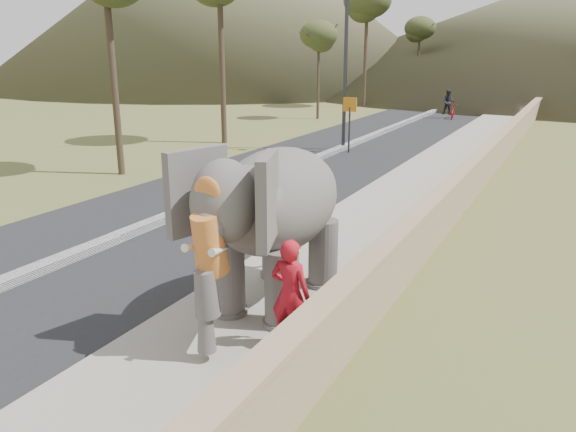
% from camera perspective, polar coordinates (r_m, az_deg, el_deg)
% --- Properties ---
extents(ground, '(160.00, 160.00, 0.00)m').
position_cam_1_polar(ground, '(10.74, 1.00, -7.50)').
color(ground, olive).
rests_on(ground, ground).
extents(road, '(7.00, 120.00, 0.03)m').
position_cam_1_polar(road, '(21.43, 0.92, 4.85)').
color(road, black).
rests_on(road, ground).
extents(median, '(0.35, 120.00, 0.22)m').
position_cam_1_polar(median, '(21.42, 0.92, 5.10)').
color(median, black).
rests_on(median, ground).
extents(walkway, '(3.00, 120.00, 0.15)m').
position_cam_1_polar(walkway, '(19.76, 14.04, 3.52)').
color(walkway, '#9E9687').
rests_on(walkway, ground).
extents(parapet, '(0.30, 120.00, 1.10)m').
position_cam_1_polar(parapet, '(19.37, 18.88, 4.29)').
color(parapet, tan).
rests_on(parapet, ground).
extents(lamppost, '(1.76, 0.36, 8.00)m').
position_cam_1_polar(lamppost, '(25.13, 6.62, 17.63)').
color(lamppost, '#2B2C30').
rests_on(lamppost, ground).
extents(signboard, '(0.60, 0.08, 2.40)m').
position_cam_1_polar(signboard, '(24.65, 6.28, 10.14)').
color(signboard, '#2D2D33').
rests_on(signboard, ground).
extents(elephant_and_man, '(2.30, 3.95, 2.82)m').
position_cam_1_polar(elephant_and_man, '(9.53, -0.97, -0.73)').
color(elephant_and_man, '#66605C').
rests_on(elephant_and_man, ground).
extents(motorcyclist, '(1.22, 1.90, 1.86)m').
position_cam_1_polar(motorcyclist, '(38.53, 16.25, 10.51)').
color(motorcyclist, maroon).
rests_on(motorcyclist, ground).
extents(trees, '(48.63, 41.76, 9.43)m').
position_cam_1_polar(trees, '(35.47, 20.51, 15.02)').
color(trees, '#473828').
rests_on(trees, ground).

